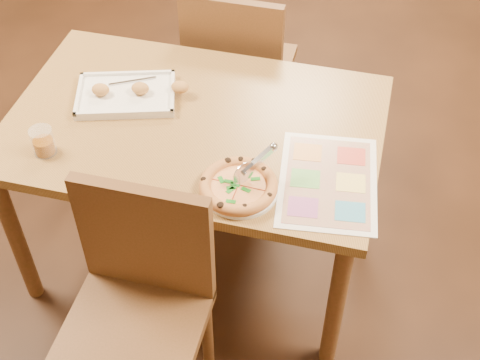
% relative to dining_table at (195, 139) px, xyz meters
% --- Properties ---
extents(dining_table, '(1.30, 0.85, 0.72)m').
position_rel_dining_table_xyz_m(dining_table, '(0.00, 0.00, 0.00)').
color(dining_table, olive).
rests_on(dining_table, ground).
extents(chair_near, '(0.42, 0.42, 0.47)m').
position_rel_dining_table_xyz_m(chair_near, '(0.00, -0.60, -0.07)').
color(chair_near, brown).
rests_on(chair_near, ground).
extents(chair_far, '(0.42, 0.42, 0.47)m').
position_rel_dining_table_xyz_m(chair_far, '(-0.00, 0.60, -0.07)').
color(chair_far, brown).
rests_on(chair_far, ground).
extents(plate, '(0.25, 0.25, 0.01)m').
position_rel_dining_table_xyz_m(plate, '(0.24, -0.28, 0.09)').
color(plate, silver).
rests_on(plate, dining_table).
extents(pizza, '(0.25, 0.25, 0.04)m').
position_rel_dining_table_xyz_m(pizza, '(0.23, -0.29, 0.11)').
color(pizza, '#DA8B4A').
rests_on(pizza, plate).
extents(pizza_cutter, '(0.11, 0.13, 0.09)m').
position_rel_dining_table_xyz_m(pizza_cutter, '(0.27, -0.24, 0.17)').
color(pizza_cutter, silver).
rests_on(pizza_cutter, pizza).
extents(appetizer_tray, '(0.42, 0.33, 0.06)m').
position_rel_dining_table_xyz_m(appetizer_tray, '(-0.26, 0.07, 0.10)').
color(appetizer_tray, white).
rests_on(appetizer_tray, dining_table).
extents(glass_tumbler, '(0.08, 0.08, 0.09)m').
position_rel_dining_table_xyz_m(glass_tumbler, '(-0.43, -0.27, 0.13)').
color(glass_tumbler, '#804309').
rests_on(glass_tumbler, dining_table).
extents(menu, '(0.35, 0.46, 0.00)m').
position_rel_dining_table_xyz_m(menu, '(0.50, -0.18, 0.09)').
color(menu, silver).
rests_on(menu, dining_table).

